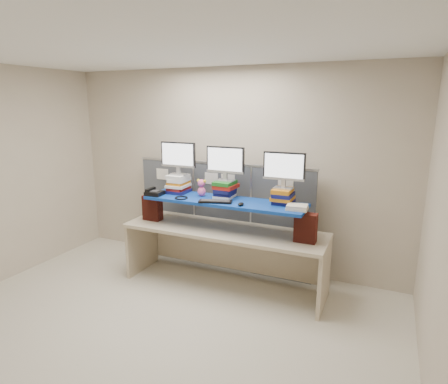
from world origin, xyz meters
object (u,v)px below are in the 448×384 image
at_px(keyboard, 215,201).
at_px(monitor_center, 225,162).
at_px(blue_board, 224,201).
at_px(desk_phone, 154,193).
at_px(desk, 224,240).
at_px(monitor_left, 178,156).
at_px(monitor_right, 284,168).

bearing_deg(keyboard, monitor_center, 72.81).
bearing_deg(blue_board, monitor_center, 106.58).
bearing_deg(desk_phone, keyboard, -3.52).
bearing_deg(desk, desk_phone, -171.34).
bearing_deg(monitor_left, desk_phone, -130.44).
xyz_separation_m(desk, monitor_left, (-0.71, 0.11, 1.01)).
xyz_separation_m(desk, keyboard, (-0.04, -0.15, 0.54)).
xyz_separation_m(monitor_left, monitor_right, (1.42, 0.01, -0.06)).
relative_size(desk, desk_phone, 11.62).
xyz_separation_m(blue_board, desk_phone, (-0.93, -0.15, 0.05)).
distance_m(monitor_left, keyboard, 0.86).
distance_m(monitor_left, monitor_right, 1.42).
xyz_separation_m(blue_board, keyboard, (-0.04, -0.15, 0.03)).
height_order(desk, desk_phone, desk_phone).
bearing_deg(monitor_right, monitor_center, 180.00).
bearing_deg(monitor_center, monitor_right, -0.00).
bearing_deg(keyboard, desk, 58.35).
xyz_separation_m(monitor_center, desk_phone, (-0.89, -0.27, -0.42)).
bearing_deg(monitor_right, keyboard, -160.24).
relative_size(monitor_left, keyboard, 1.18).
relative_size(monitor_center, keyboard, 1.18).
bearing_deg(desk_phone, monitor_right, 6.23).
height_order(monitor_left, monitor_center, monitor_left).
bearing_deg(monitor_center, desk, -73.42).
bearing_deg(monitor_left, keyboard, -22.31).
xyz_separation_m(desk, blue_board, (0.00, 0.00, 0.51)).
height_order(monitor_center, keyboard, monitor_center).
height_order(monitor_left, keyboard, monitor_left).
relative_size(blue_board, desk_phone, 9.18).
bearing_deg(desk, blue_board, 75.55).
relative_size(monitor_right, desk_phone, 2.24).
distance_m(blue_board, keyboard, 0.16).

